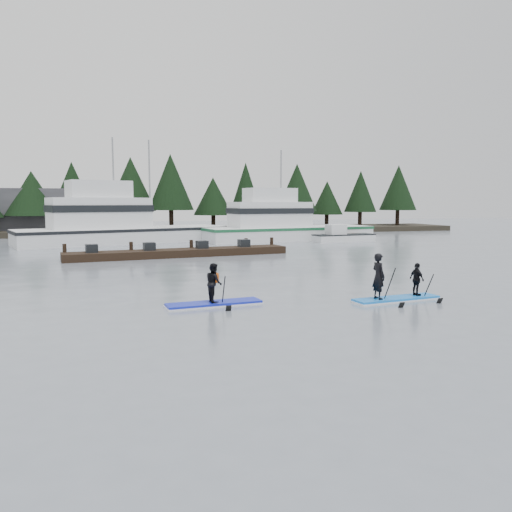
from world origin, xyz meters
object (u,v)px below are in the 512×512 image
object	(u,v)px
fishing_boat_medium	(284,233)
floating_dock	(180,253)
paddleboard_solo	(214,291)
fishing_boat_large	(119,234)
paddleboard_duo	(395,285)

from	to	relation	value
fishing_boat_medium	floating_dock	world-z (taller)	fishing_boat_medium
floating_dock	paddleboard_solo	size ratio (longest dim) A/B	4.36
fishing_boat_large	fishing_boat_medium	xyz separation A→B (m)	(14.88, -0.96, -0.09)
paddleboard_duo	paddleboard_solo	bearing A→B (deg)	164.66
floating_dock	paddleboard_duo	xyz separation A→B (m)	(5.37, -16.94, 0.34)
paddleboard_solo	paddleboard_duo	world-z (taller)	paddleboard_duo
paddleboard_solo	fishing_boat_large	bearing A→B (deg)	89.73
fishing_boat_medium	fishing_boat_large	bearing A→B (deg)	168.76
paddleboard_duo	floating_dock	bearing A→B (deg)	101.17
paddleboard_duo	fishing_boat_large	bearing A→B (deg)	100.52
fishing_boat_medium	floating_dock	size ratio (longest dim) A/B	1.14
fishing_boat_large	floating_dock	bearing A→B (deg)	-90.38
fishing_boat_medium	paddleboard_duo	size ratio (longest dim) A/B	4.88
floating_dock	fishing_boat_medium	bearing A→B (deg)	38.36
fishing_boat_large	paddleboard_solo	xyz separation A→B (m)	(2.59, -28.47, -0.28)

